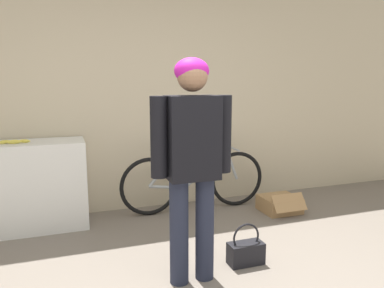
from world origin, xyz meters
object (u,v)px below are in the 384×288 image
person (192,152)px  banana (14,142)px  handbag (246,252)px  cardboard_box (280,204)px  bicycle (195,181)px

person → banana: person is taller
person → handbag: bearing=10.6°
person → handbag: person is taller
cardboard_box → bicycle: bearing=157.8°
bicycle → handbag: 1.39m
person → banana: (-1.32, 1.44, -0.08)m
person → cardboard_box: (1.46, 1.08, -0.91)m
person → handbag: 1.02m
person → banana: size_ratio=5.51×
banana → handbag: (1.82, -1.35, -0.81)m
banana → handbag: bearing=-36.6°
person → cardboard_box: person is taller
bicycle → handbag: bicycle is taller
person → bicycle: person is taller
bicycle → cardboard_box: bearing=-20.8°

